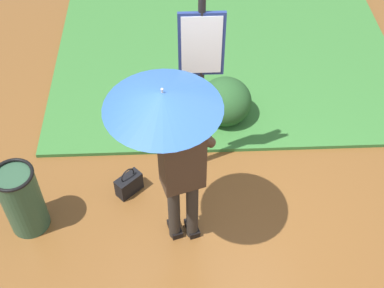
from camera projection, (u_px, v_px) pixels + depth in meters
name	position (u px, v px, depth m)	size (l,w,h in m)	color
ground_plane	(212.00, 236.00, 5.38)	(18.00, 18.00, 0.00)	brown
grass_verge	(224.00, 48.00, 7.51)	(4.80, 4.00, 0.05)	#387533
person_with_umbrella	(172.00, 132.00, 4.25)	(0.96, 0.96, 2.04)	#2D2823
info_sign_post	(201.00, 66.00, 5.00)	(0.44, 0.07, 2.30)	black
handbag	(129.00, 184.00, 5.68)	(0.32, 0.31, 0.37)	black
trash_bin	(22.00, 200.00, 5.18)	(0.42, 0.42, 0.83)	#2D5138
shrub_cluster	(222.00, 102.00, 6.37)	(0.72, 0.65, 0.59)	#285628
leaf_pile_near_person	(153.00, 132.00, 6.29)	(0.69, 0.55, 0.15)	#B74C1E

